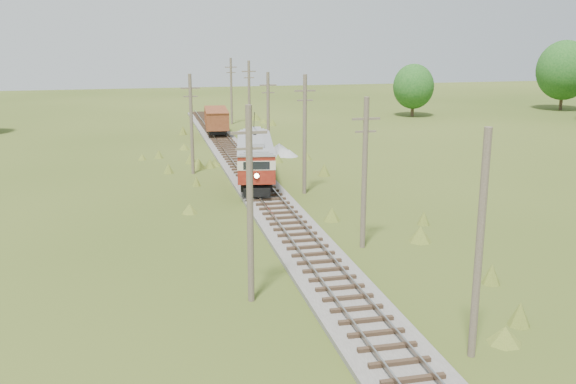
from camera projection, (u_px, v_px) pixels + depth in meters
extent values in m
cube|color=#605B54|center=(256.00, 185.00, 51.18)|extent=(3.60, 96.00, 0.25)
cube|color=#726659|center=(247.00, 181.00, 50.93)|extent=(0.08, 96.00, 0.17)
cube|color=#726659|center=(265.00, 180.00, 51.25)|extent=(0.08, 96.00, 0.17)
cube|color=#2D2116|center=(256.00, 183.00, 51.13)|extent=(2.40, 96.00, 0.16)
cube|color=black|center=(255.00, 173.00, 51.35)|extent=(3.93, 10.86, 0.43)
cube|color=maroon|center=(255.00, 162.00, 51.12)|extent=(4.47, 11.84, 1.06)
cube|color=beige|center=(255.00, 151.00, 50.91)|extent=(4.51, 11.90, 0.67)
cube|color=black|center=(255.00, 151.00, 50.91)|extent=(4.45, 11.39, 0.53)
cube|color=maroon|center=(255.00, 145.00, 50.79)|extent=(4.47, 11.84, 0.29)
cube|color=gray|center=(255.00, 141.00, 50.71)|extent=(4.54, 11.96, 0.37)
cube|color=gray|center=(255.00, 137.00, 50.63)|extent=(2.56, 8.75, 0.39)
sphere|color=#FFF2BF|center=(257.00, 176.00, 45.41)|extent=(0.35, 0.35, 0.35)
cylinder|color=black|center=(254.00, 120.00, 52.05)|extent=(0.76, 4.44, 1.86)
cylinder|color=black|center=(247.00, 187.00, 47.08)|extent=(0.23, 0.78, 0.77)
cylinder|color=black|center=(266.00, 187.00, 47.18)|extent=(0.23, 0.78, 0.77)
cylinder|color=black|center=(246.00, 163.00, 55.55)|extent=(0.23, 0.78, 0.77)
cylinder|color=black|center=(263.00, 163.00, 55.64)|extent=(0.23, 0.78, 0.77)
cube|color=black|center=(217.00, 128.00, 75.83)|extent=(2.50, 7.11, 0.48)
cube|color=#632E17|center=(216.00, 118.00, 75.54)|extent=(3.06, 7.92, 1.94)
cube|color=#632E17|center=(216.00, 110.00, 75.29)|extent=(3.12, 8.08, 0.12)
cylinder|color=black|center=(211.00, 131.00, 73.48)|extent=(0.17, 0.78, 0.78)
cylinder|color=black|center=(224.00, 131.00, 73.70)|extent=(0.17, 0.78, 0.78)
cylinder|color=black|center=(210.00, 125.00, 77.94)|extent=(0.17, 0.78, 0.78)
cylinder|color=black|center=(222.00, 125.00, 78.16)|extent=(0.17, 0.78, 0.78)
cone|color=gray|center=(279.00, 149.00, 64.21)|extent=(3.18, 3.18, 1.19)
cone|color=gray|center=(289.00, 153.00, 63.50)|extent=(1.79, 1.79, 0.70)
cylinder|color=brown|center=(479.00, 247.00, 23.41)|extent=(0.30, 0.30, 8.80)
cylinder|color=brown|center=(364.00, 174.00, 35.76)|extent=(0.30, 0.30, 8.60)
cube|color=brown|center=(366.00, 119.00, 35.01)|extent=(1.60, 0.12, 0.12)
cube|color=brown|center=(366.00, 132.00, 35.18)|extent=(1.20, 0.10, 0.10)
cylinder|color=brown|center=(305.00, 135.00, 47.98)|extent=(0.30, 0.30, 9.00)
cube|color=brown|center=(305.00, 91.00, 47.18)|extent=(1.60, 0.12, 0.12)
cube|color=brown|center=(305.00, 100.00, 47.35)|extent=(1.20, 0.10, 0.10)
cylinder|color=brown|center=(268.00, 117.00, 60.29)|extent=(0.30, 0.30, 8.40)
cube|color=brown|center=(268.00, 85.00, 59.57)|extent=(1.60, 0.12, 0.12)
cube|color=brown|center=(268.00, 93.00, 59.74)|extent=(1.20, 0.10, 0.10)
cylinder|color=brown|center=(249.00, 100.00, 72.61)|extent=(0.30, 0.30, 8.90)
cube|color=brown|center=(249.00, 71.00, 71.82)|extent=(1.60, 0.12, 0.12)
cube|color=brown|center=(249.00, 78.00, 71.99)|extent=(1.20, 0.10, 0.10)
cylinder|color=brown|center=(231.00, 91.00, 84.88)|extent=(0.30, 0.30, 8.70)
cube|color=brown|center=(231.00, 67.00, 84.11)|extent=(1.60, 0.12, 0.12)
cube|color=brown|center=(231.00, 73.00, 84.28)|extent=(1.20, 0.10, 0.10)
cylinder|color=brown|center=(250.00, 206.00, 28.41)|extent=(0.30, 0.30, 9.00)
cube|color=brown|center=(249.00, 133.00, 27.60)|extent=(1.60, 0.12, 0.12)
cube|color=brown|center=(249.00, 149.00, 27.77)|extent=(1.20, 0.10, 0.10)
cylinder|color=brown|center=(191.00, 125.00, 54.85)|extent=(0.30, 0.30, 8.60)
cube|color=brown|center=(190.00, 88.00, 54.10)|extent=(1.60, 0.12, 0.12)
cube|color=brown|center=(190.00, 96.00, 54.27)|extent=(1.20, 0.10, 0.10)
cylinder|color=#38281C|center=(561.00, 99.00, 100.79)|extent=(0.50, 0.50, 3.60)
ellipsoid|color=#154616|center=(564.00, 70.00, 99.72)|extent=(8.40, 8.40, 9.24)
cylinder|color=#38281C|center=(412.00, 108.00, 93.36)|extent=(0.50, 0.50, 2.52)
ellipsoid|color=#154616|center=(413.00, 86.00, 92.61)|extent=(5.88, 5.88, 6.47)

